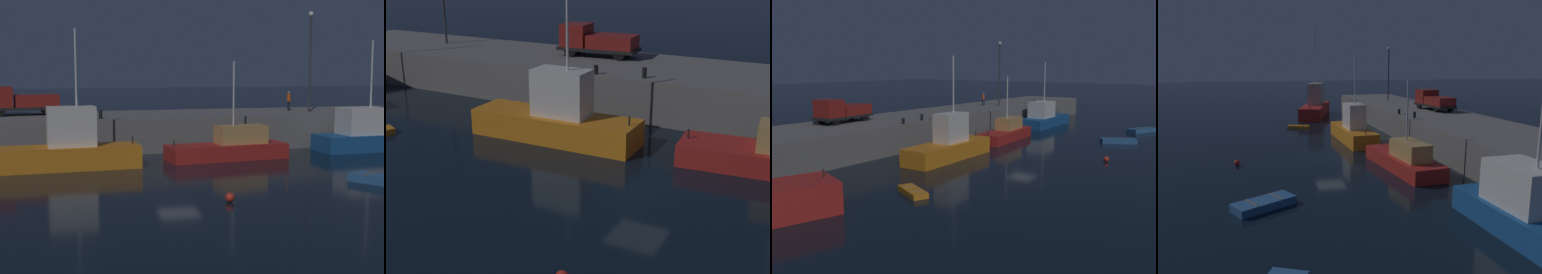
# 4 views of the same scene
# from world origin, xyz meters

# --- Properties ---
(ground_plane) EXTENTS (320.00, 320.00, 0.00)m
(ground_plane) POSITION_xyz_m (0.00, 0.00, 0.00)
(ground_plane) COLOR black
(pier_quay) EXTENTS (68.70, 9.05, 2.72)m
(pier_quay) POSITION_xyz_m (0.00, 13.21, 1.36)
(pier_quay) COLOR slate
(pier_quay) RESTS_ON ground
(fishing_trawler_red) EXTENTS (9.93, 3.48, 8.71)m
(fishing_trawler_red) POSITION_xyz_m (17.48, 6.38, 1.20)
(fishing_trawler_red) COLOR #195193
(fishing_trawler_red) RESTS_ON ground
(fishing_boat_blue) EXTENTS (9.73, 3.03, 9.08)m
(fishing_boat_blue) POSITION_xyz_m (-6.55, 3.76, 1.29)
(fishing_boat_blue) COLOR orange
(fishing_boat_blue) RESTS_ON ground
(fishing_boat_white) EXTENTS (8.99, 3.58, 7.02)m
(fishing_boat_white) POSITION_xyz_m (5.06, 4.93, 0.85)
(fishing_boat_white) COLOR red
(fishing_boat_white) RESTS_ON ground
(fishing_boat_orange) EXTENTS (12.71, 6.65, 14.26)m
(fishing_boat_orange) POSITION_xyz_m (-27.15, 2.81, 1.71)
(fishing_boat_orange) COLOR red
(fishing_boat_orange) RESTS_ON ground
(dinghy_orange_near) EXTENTS (3.03, 3.82, 0.51)m
(dinghy_orange_near) POSITION_xyz_m (10.48, -5.92, 0.24)
(dinghy_orange_near) COLOR #2D6099
(dinghy_orange_near) RESTS_ON ground
(dinghy_red_small) EXTENTS (2.05, 2.94, 0.39)m
(dinghy_red_small) POSITION_xyz_m (-16.33, -1.07, 0.18)
(dinghy_red_small) COLOR orange
(dinghy_red_small) RESTS_ON ground
(mooring_buoy_near) EXTENTS (0.47, 0.47, 0.47)m
(mooring_buoy_near) POSITION_xyz_m (0.64, -7.91, 0.23)
(mooring_buoy_near) COLOR red
(mooring_buoy_near) RESTS_ON ground
(lamp_post_west) EXTENTS (0.44, 0.44, 8.06)m
(lamp_post_west) POSITION_xyz_m (-23.70, 13.82, 7.43)
(lamp_post_west) COLOR #38383D
(lamp_post_west) RESTS_ON pier_quay
(utility_truck) EXTENTS (6.16, 2.82, 2.35)m
(utility_truck) POSITION_xyz_m (-9.69, 14.60, 3.89)
(utility_truck) COLOR black
(utility_truck) RESTS_ON pier_quay
(bollard_west) EXTENTS (0.28, 0.28, 0.65)m
(bollard_west) POSITION_xyz_m (-3.73, 9.55, 3.05)
(bollard_west) COLOR black
(bollard_west) RESTS_ON pier_quay
(bollard_central) EXTENTS (0.28, 0.28, 0.58)m
(bollard_central) POSITION_xyz_m (-6.85, 9.09, 3.01)
(bollard_central) COLOR black
(bollard_central) RESTS_ON pier_quay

